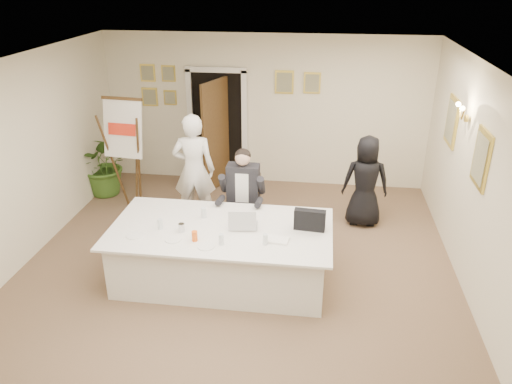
{
  "coord_description": "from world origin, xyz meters",
  "views": [
    {
      "loc": [
        1.06,
        -5.52,
        3.84
      ],
      "look_at": [
        0.23,
        0.6,
        1.05
      ],
      "focal_mm": 35.0,
      "sensor_mm": 36.0,
      "label": 1
    }
  ],
  "objects": [
    {
      "name": "glass_b",
      "position": [
        -0.07,
        -0.37,
        0.84
      ],
      "size": [
        0.06,
        0.06,
        0.14
      ],
      "primitive_type": "cylinder",
      "rotation": [
        0.0,
        0.0,
        0.03
      ],
      "color": "silver",
      "rests_on": "conference_table"
    },
    {
      "name": "plate_left",
      "position": [
        -1.19,
        -0.31,
        0.78
      ],
      "size": [
        0.25,
        0.25,
        0.01
      ],
      "primitive_type": "cylinder",
      "rotation": [
        0.0,
        0.0,
        0.19
      ],
      "color": "white",
      "rests_on": "conference_table"
    },
    {
      "name": "conference_table",
      "position": [
        -0.16,
        0.04,
        0.39
      ],
      "size": [
        2.86,
        1.52,
        0.78
      ],
      "color": "silver",
      "rests_on": "floor"
    },
    {
      "name": "plate_near",
      "position": [
        -0.24,
        -0.46,
        0.78
      ],
      "size": [
        0.26,
        0.26,
        0.01
      ],
      "primitive_type": "cylinder",
      "rotation": [
        0.0,
        0.0,
        -0.31
      ],
      "color": "white",
      "rests_on": "conference_table"
    },
    {
      "name": "wall_sconce",
      "position": [
        2.9,
        1.2,
        2.1
      ],
      "size": [
        0.2,
        0.3,
        0.24
      ],
      "primitive_type": null,
      "color": "gold",
      "rests_on": "wall_right"
    },
    {
      "name": "glass_c",
      "position": [
        0.46,
        -0.3,
        0.84
      ],
      "size": [
        0.08,
        0.08,
        0.14
      ],
      "primitive_type": "cylinder",
      "rotation": [
        0.0,
        0.0,
        -0.32
      ],
      "color": "silver",
      "rests_on": "conference_table"
    },
    {
      "name": "laptop_bag",
      "position": [
        0.98,
        0.15,
        0.91
      ],
      "size": [
        0.4,
        0.15,
        0.28
      ],
      "primitive_type": "cube",
      "rotation": [
        0.0,
        0.0,
        -0.09
      ],
      "color": "black",
      "rests_on": "conference_table"
    },
    {
      "name": "floor",
      "position": [
        0.0,
        0.0,
        0.0
      ],
      "size": [
        7.0,
        7.0,
        0.0
      ],
      "primitive_type": "plane",
      "color": "brown",
      "rests_on": "ground"
    },
    {
      "name": "plate_mid",
      "position": [
        -0.67,
        -0.35,
        0.78
      ],
      "size": [
        0.21,
        0.21,
        0.01
      ],
      "primitive_type": "cylinder",
      "rotation": [
        0.0,
        0.0,
        -0.0
      ],
      "color": "white",
      "rests_on": "conference_table"
    },
    {
      "name": "wall_right",
      "position": [
        3.0,
        0.0,
        1.4
      ],
      "size": [
        0.1,
        7.0,
        2.8
      ],
      "primitive_type": "cube",
      "color": "#F3EFCE",
      "rests_on": "floor"
    },
    {
      "name": "wall_left",
      "position": [
        -3.0,
        0.0,
        1.4
      ],
      "size": [
        0.1,
        7.0,
        2.8
      ],
      "primitive_type": "cube",
      "color": "#F3EFCE",
      "rests_on": "floor"
    },
    {
      "name": "pictures_right_wall",
      "position": [
        2.97,
        1.2,
        1.75
      ],
      "size": [
        0.06,
        2.2,
        0.8
      ],
      "primitive_type": null,
      "color": "gold",
      "rests_on": "wall_right"
    },
    {
      "name": "standing_man",
      "position": [
        -0.9,
        1.6,
        0.92
      ],
      "size": [
        0.71,
        0.51,
        1.83
      ],
      "primitive_type": "imported",
      "rotation": [
        0.0,
        0.0,
        3.25
      ],
      "color": "white",
      "rests_on": "floor"
    },
    {
      "name": "doorway",
      "position": [
        -0.88,
        3.32,
        1.04
      ],
      "size": [
        1.14,
        0.86,
        2.2
      ],
      "color": "black",
      "rests_on": "floor"
    },
    {
      "name": "glass_d",
      "position": [
        -0.44,
        0.3,
        0.84
      ],
      "size": [
        0.09,
        0.09,
        0.14
      ],
      "primitive_type": "cylinder",
      "rotation": [
        0.0,
        0.0,
        -0.3
      ],
      "color": "silver",
      "rests_on": "conference_table"
    },
    {
      "name": "steel_jug",
      "position": [
        -0.63,
        -0.12,
        0.83
      ],
      "size": [
        0.09,
        0.09,
        0.11
      ],
      "primitive_type": "cylinder",
      "rotation": [
        0.0,
        0.0,
        0.14
      ],
      "color": "silver",
      "rests_on": "conference_table"
    },
    {
      "name": "seated_man",
      "position": [
        -0.04,
        1.08,
        0.75
      ],
      "size": [
        0.76,
        0.79,
        1.5
      ],
      "primitive_type": null,
      "rotation": [
        0.0,
        0.0,
        -0.18
      ],
      "color": "black",
      "rests_on": "floor"
    },
    {
      "name": "pictures_back_wall",
      "position": [
        -0.8,
        3.47,
        1.85
      ],
      "size": [
        3.4,
        0.06,
        0.8
      ],
      "primitive_type": null,
      "color": "gold",
      "rests_on": "wall_back"
    },
    {
      "name": "paper_stack",
      "position": [
        0.6,
        -0.2,
        0.79
      ],
      "size": [
        0.29,
        0.22,
        0.03
      ],
      "primitive_type": "cube",
      "rotation": [
        0.0,
        0.0,
        -0.14
      ],
      "color": "white",
      "rests_on": "conference_table"
    },
    {
      "name": "wall_back",
      "position": [
        0.0,
        3.5,
        1.4
      ],
      "size": [
        6.0,
        0.1,
        2.8
      ],
      "primitive_type": "cube",
      "color": "#F3EFCE",
      "rests_on": "floor"
    },
    {
      "name": "glass_a",
      "position": [
        -0.92,
        -0.1,
        0.84
      ],
      "size": [
        0.07,
        0.07,
        0.14
      ],
      "primitive_type": "cylinder",
      "rotation": [
        0.0,
        0.0,
        -0.14
      ],
      "color": "silver",
      "rests_on": "conference_table"
    },
    {
      "name": "oj_glass",
      "position": [
        -0.41,
        -0.33,
        0.84
      ],
      "size": [
        0.08,
        0.08,
        0.13
      ],
      "primitive_type": "cylinder",
      "rotation": [
        0.0,
        0.0,
        -0.12
      ],
      "color": "#EE5D14",
      "rests_on": "conference_table"
    },
    {
      "name": "standing_woman",
      "position": [
        1.8,
        1.92,
        0.74
      ],
      "size": [
        0.73,
        0.48,
        1.49
      ],
      "primitive_type": "imported",
      "rotation": [
        0.0,
        0.0,
        3.13
      ],
      "color": "black",
      "rests_on": "floor"
    },
    {
      "name": "ceiling",
      "position": [
        0.0,
        0.0,
        2.8
      ],
      "size": [
        6.0,
        7.0,
        0.02
      ],
      "primitive_type": "cube",
      "color": "white",
      "rests_on": "wall_back"
    },
    {
      "name": "flip_chart",
      "position": [
        -2.13,
        2.01,
        0.89
      ],
      "size": [
        0.68,
        0.45,
        1.92
      ],
      "color": "#3B2612",
      "rests_on": "floor"
    },
    {
      "name": "laptop",
      "position": [
        0.13,
        0.12,
        0.91
      ],
      "size": [
        0.4,
        0.41,
        0.28
      ],
      "primitive_type": null,
      "rotation": [
        0.0,
        0.0,
        0.12
      ],
      "color": "#B7BABC",
      "rests_on": "conference_table"
    },
    {
      "name": "potted_palm",
      "position": [
        -2.8,
        2.5,
        0.58
      ],
      "size": [
        1.27,
        1.17,
        1.16
      ],
      "primitive_type": "imported",
      "rotation": [
        0.0,
        0.0,
        0.29
      ],
      "color": "#365D1F",
      "rests_on": "floor"
    }
  ]
}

